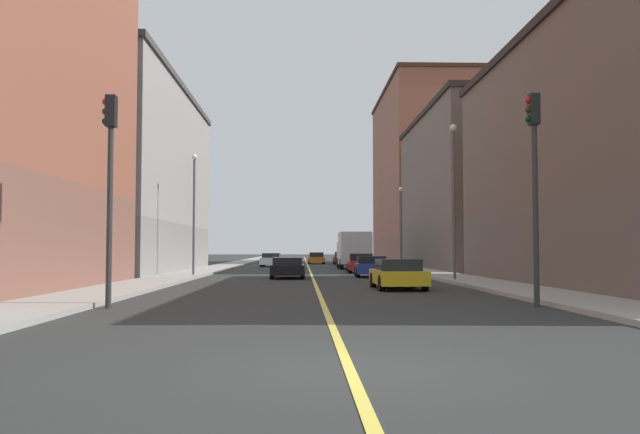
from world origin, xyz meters
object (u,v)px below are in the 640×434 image
object	(u,v)px
car_red	(361,264)
car_white	(272,260)
traffic_light_right_near	(110,170)
car_black	(287,268)
traffic_light_left_near	(534,169)
car_blue	(371,267)
building_left_far	(425,177)
car_orange	(316,258)
street_lamp_right_near	(194,201)
street_lamp_left_near	(454,186)
building_left_mid	(480,191)
car_yellow	(398,274)
box_truck	(354,250)
building_right_midblock	(117,179)
street_lamp_left_far	(401,218)
car_maroon	(342,258)

from	to	relation	value
car_red	car_white	xyz separation A→B (m)	(-7.00, 16.17, -0.00)
traffic_light_right_near	car_black	size ratio (longest dim) A/B	1.31
traffic_light_left_near	car_blue	size ratio (longest dim) A/B	1.51
building_left_far	car_orange	xyz separation A→B (m)	(-13.06, -3.54, -9.69)
car_orange	car_black	distance (m)	36.56
street_lamp_right_near	car_white	bearing A→B (deg)	81.15
street_lamp_left_near	car_white	size ratio (longest dim) A/B	1.95
building_left_mid	car_yellow	bearing A→B (deg)	-112.25
car_blue	box_truck	bearing A→B (deg)	89.25
street_lamp_right_near	building_left_mid	bearing A→B (deg)	34.07
building_right_midblock	car_white	bearing A→B (deg)	53.31
car_red	building_left_far	bearing A→B (deg)	71.46
car_orange	building_right_midblock	bearing A→B (deg)	-120.11
building_left_far	car_white	xyz separation A→B (m)	(-17.58, -15.40, -9.69)
building_right_midblock	traffic_light_right_near	world-z (taller)	building_right_midblock
car_blue	car_white	world-z (taller)	car_white
building_left_far	car_red	bearing A→B (deg)	-108.54
street_lamp_left_far	box_truck	size ratio (longest dim) A/B	0.96
car_black	traffic_light_right_near	bearing A→B (deg)	-103.73
street_lamp_left_far	car_maroon	world-z (taller)	street_lamp_left_far
street_lamp_left_far	car_white	bearing A→B (deg)	131.75
street_lamp_left_far	car_blue	bearing A→B (deg)	-107.46
building_left_mid	building_left_far	world-z (taller)	building_left_far
traffic_light_right_near	car_orange	bearing A→B (deg)	82.68
building_left_far	traffic_light_right_near	size ratio (longest dim) A/B	4.07
building_left_far	street_lamp_left_far	world-z (taller)	building_left_far
building_left_mid	traffic_light_left_near	bearing A→B (deg)	-103.04
car_blue	car_red	bearing A→B (deg)	90.18
street_lamp_left_far	car_black	distance (m)	15.77
street_lamp_right_near	car_white	world-z (taller)	street_lamp_right_near
traffic_light_right_near	car_red	xyz separation A→B (m)	(9.60, 27.38, -3.25)
building_left_mid	car_blue	world-z (taller)	building_left_mid
car_black	box_truck	world-z (taller)	box_truck
street_lamp_left_far	car_blue	distance (m)	12.20
traffic_light_left_near	street_lamp_left_far	distance (m)	31.77
building_right_midblock	car_red	bearing A→B (deg)	-6.15
building_left_mid	car_yellow	xyz separation A→B (m)	(-10.76, -26.31, -5.82)
building_left_far	car_maroon	bearing A→B (deg)	-145.41
traffic_light_right_near	street_lamp_left_far	xyz separation A→B (m)	(13.13, 31.76, 0.16)
car_blue	car_yellow	distance (m)	12.05
traffic_light_left_near	car_maroon	size ratio (longest dim) A/B	1.53
street_lamp_left_far	car_red	bearing A→B (deg)	-128.94
car_orange	car_white	xyz separation A→B (m)	(-4.52, -11.86, 0.00)
car_red	car_maroon	distance (m)	24.40
car_red	street_lamp_right_near	bearing A→B (deg)	-147.07
traffic_light_right_near	car_blue	size ratio (longest dim) A/B	1.48
car_blue	traffic_light_left_near	bearing A→B (deg)	-83.09
building_right_midblock	car_blue	bearing A→B (deg)	-26.21
building_right_midblock	street_lamp_left_near	distance (m)	26.05
car_orange	building_left_far	bearing A→B (deg)	15.15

